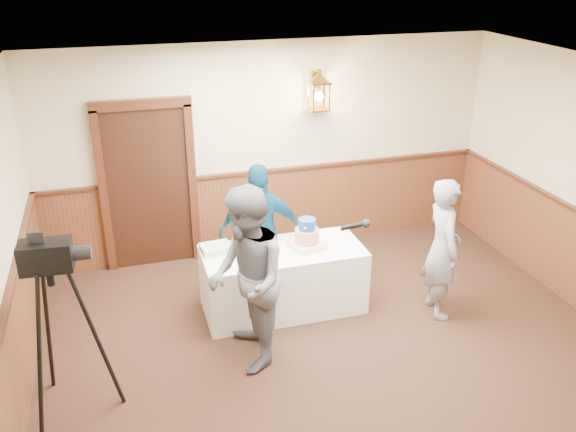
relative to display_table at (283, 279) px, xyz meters
name	(u,v)px	position (x,y,z in m)	size (l,w,h in m)	color
ground	(371,412)	(0.28, -1.90, -0.38)	(7.00, 7.00, 0.00)	black
room_shell	(354,241)	(0.23, -1.45, 1.15)	(6.02, 7.02, 2.81)	beige
display_table	(283,279)	(0.00, 0.00, 0.00)	(1.80, 0.80, 0.75)	white
tiered_cake	(307,236)	(0.27, -0.01, 0.51)	(0.42, 0.42, 0.35)	#FDE3BD
sheet_cake_yellow	(253,257)	(-0.37, -0.14, 0.41)	(0.32, 0.24, 0.07)	#EAEE8E
sheet_cake_green	(216,248)	(-0.72, 0.17, 0.41)	(0.32, 0.26, 0.08)	#A8E5A1
interviewer	(247,280)	(-0.60, -0.84, 0.56)	(1.53, 0.95, 1.86)	slate
baker	(442,248)	(1.66, -0.57, 0.43)	(0.59, 0.39, 1.62)	gray
assistant_p	(261,232)	(-0.15, 0.39, 0.44)	(0.96, 0.40, 1.64)	navy
tv_camera_rig	(61,340)	(-2.29, -1.09, 0.38)	(0.66, 0.62, 1.69)	black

